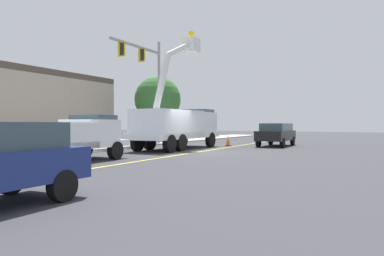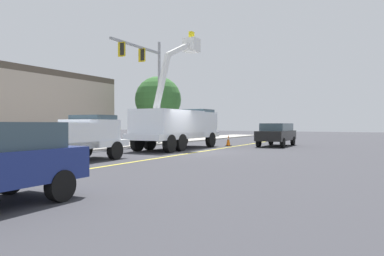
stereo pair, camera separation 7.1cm
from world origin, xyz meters
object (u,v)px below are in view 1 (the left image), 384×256
at_px(service_pickup_truck, 70,136).
at_px(passing_minivan, 276,133).
at_px(traffic_cone_mid_front, 228,140).
at_px(traffic_cone_leading, 63,160).
at_px(traffic_signal_mast, 147,73).
at_px(utility_bucket_truck, 178,124).

relative_size(service_pickup_truck, passing_minivan, 1.16).
xyz_separation_m(passing_minivan, traffic_cone_mid_front, (-1.82, 3.08, -0.55)).
bearing_deg(traffic_cone_leading, traffic_signal_mast, 27.38).
height_order(service_pickup_truck, traffic_cone_leading, service_pickup_truck).
bearing_deg(service_pickup_truck, traffic_signal_mast, 23.43).
distance_m(service_pickup_truck, passing_minivan, 16.24).
relative_size(utility_bucket_truck, traffic_cone_mid_front, 9.74).
bearing_deg(service_pickup_truck, passing_minivan, -13.72).
relative_size(service_pickup_truck, traffic_cone_leading, 7.84).
bearing_deg(traffic_cone_leading, utility_bucket_truck, 13.30).
bearing_deg(utility_bucket_truck, passing_minivan, -35.53).
xyz_separation_m(utility_bucket_truck, service_pickup_truck, (-9.43, -0.68, -0.51)).
relative_size(passing_minivan, traffic_cone_leading, 6.73).
distance_m(service_pickup_truck, traffic_signal_mast, 13.53).
relative_size(utility_bucket_truck, service_pickup_truck, 1.46).
height_order(utility_bucket_truck, traffic_signal_mast, traffic_signal_mast).
bearing_deg(traffic_signal_mast, passing_minivan, -65.58).
distance_m(utility_bucket_truck, traffic_cone_leading, 11.80).
relative_size(utility_bucket_truck, traffic_signal_mast, 1.00).
height_order(utility_bucket_truck, service_pickup_truck, utility_bucket_truck).
bearing_deg(passing_minivan, traffic_cone_mid_front, 120.60).
distance_m(service_pickup_truck, traffic_cone_leading, 2.93).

